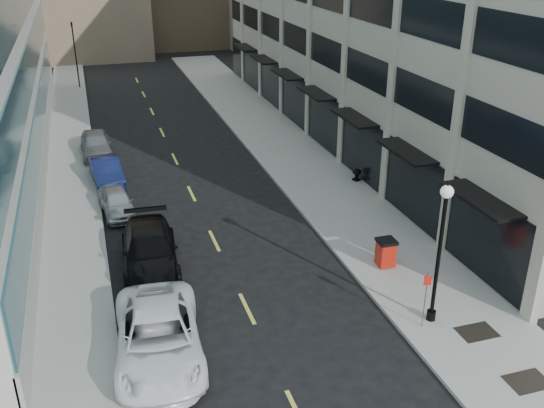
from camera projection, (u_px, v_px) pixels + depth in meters
sidewalk_right at (315, 178)px, 36.29m from camera, size 5.00×80.00×0.15m
sidewalk_left at (72, 207)px, 32.49m from camera, size 3.00×80.00×0.15m
building_right at (411, 5)px, 41.27m from camera, size 15.30×46.50×18.25m
grate_mid at (528, 381)px, 19.75m from camera, size 1.40×1.00×0.01m
grate_far at (477, 332)px, 22.18m from camera, size 1.40×1.00×0.01m
road_centerline at (202, 215)px, 31.67m from camera, size 0.15×68.20×0.01m
traffic_signal at (72, 26)px, 54.80m from camera, size 0.66×0.66×6.98m
car_white_van at (158, 337)px, 20.74m from camera, size 3.43×6.51×1.74m
car_black_pickup at (150, 250)px, 26.46m from camera, size 2.76×5.98×1.69m
car_silver_sedan at (117, 202)px, 31.58m from camera, size 1.99×4.07×1.34m
car_blue_sedan at (106, 171)px, 35.45m from camera, size 1.98×4.64×1.49m
car_grey_sedan at (96, 144)px, 39.68m from camera, size 2.04×4.83×1.63m
trash_bin at (386, 252)px, 26.32m from camera, size 0.80×0.89×1.28m
lamppost at (440, 242)px, 21.56m from camera, size 0.47×0.47×5.62m
sign_post at (426, 292)px, 21.90m from camera, size 0.27×0.11×2.32m
urn_planter at (357, 173)px, 35.54m from camera, size 0.52×0.52×0.72m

